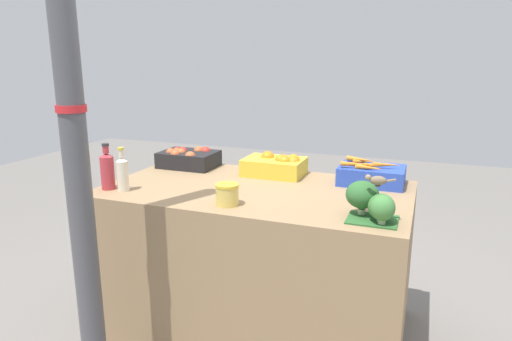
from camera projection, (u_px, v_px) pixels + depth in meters
The scene contains 11 objects.
ground_plane at pixel (256, 323), 2.74m from camera, with size 10.00×10.00×0.00m, color slate.
market_table at pixel (256, 258), 2.63m from camera, with size 1.67×0.94×0.85m, color #937551.
support_pole at pixel (72, 114), 1.86m from camera, with size 0.12×0.12×2.65m.
apple_crate at pixel (188, 158), 3.01m from camera, with size 0.36×0.26×0.13m.
orange_crate at pixel (277, 165), 2.79m from camera, with size 0.36×0.26×0.14m.
carrot_crate at pixel (371, 174), 2.60m from camera, with size 0.36×0.26×0.14m.
broccoli_pile at pixel (372, 202), 2.01m from camera, with size 0.24×0.22×0.16m.
juice_bottle_ruby at pixel (107, 170), 2.49m from camera, with size 0.07×0.07×0.26m.
juice_bottle_cloudy at pixel (123, 173), 2.45m from camera, with size 0.06×0.06×0.24m.
pickle_jar at pixel (227, 194), 2.23m from camera, with size 0.12×0.12×0.11m.
sparrow_bird at pixel (377, 180), 1.96m from camera, with size 0.14×0.05×0.05m.
Camera 1 is at (0.87, -2.27, 1.55)m, focal length 32.00 mm.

